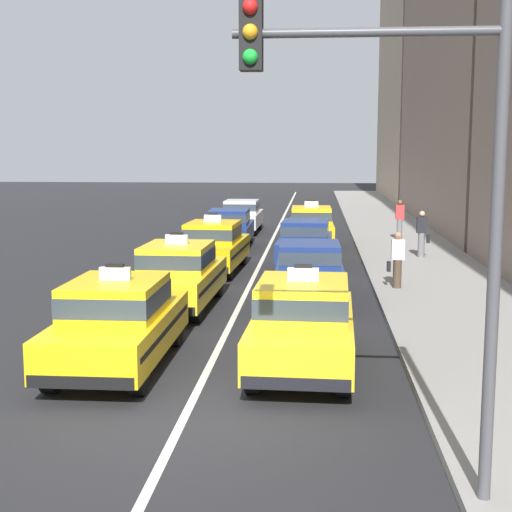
% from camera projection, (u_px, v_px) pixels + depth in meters
% --- Properties ---
extents(ground_plane, '(160.00, 160.00, 0.00)m').
position_uv_depth(ground_plane, '(182.00, 422.00, 10.82)').
color(ground_plane, '#232326').
extents(lane_stripe_left_right, '(0.14, 80.00, 0.01)m').
position_uv_depth(lane_stripe_left_right, '(269.00, 246.00, 30.55)').
color(lane_stripe_left_right, silver).
rests_on(lane_stripe_left_right, ground).
extents(sidewalk_curb, '(4.00, 90.00, 0.15)m').
position_uv_depth(sidewalk_curb, '(422.00, 265.00, 25.15)').
color(sidewalk_curb, gray).
rests_on(sidewalk_curb, ground).
extents(taxi_left_nearest, '(1.83, 4.56, 1.96)m').
position_uv_depth(taxi_left_nearest, '(118.00, 321.00, 13.45)').
color(taxi_left_nearest, black).
rests_on(taxi_left_nearest, ground).
extents(taxi_left_second, '(1.92, 4.60, 1.96)m').
position_uv_depth(taxi_left_second, '(178.00, 274.00, 18.52)').
color(taxi_left_second, black).
rests_on(taxi_left_second, ground).
extents(taxi_left_third, '(1.99, 4.63, 1.96)m').
position_uv_depth(taxi_left_third, '(213.00, 245.00, 24.11)').
color(taxi_left_third, black).
rests_on(taxi_left_third, ground).
extents(sedan_left_fourth, '(1.83, 4.33, 1.58)m').
position_uv_depth(sedan_left_fourth, '(229.00, 227.00, 30.08)').
color(sedan_left_fourth, black).
rests_on(sedan_left_fourth, ground).
extents(sedan_left_fifth, '(1.80, 4.32, 1.58)m').
position_uv_depth(sedan_left_fifth, '(242.00, 215.00, 35.70)').
color(sedan_left_fifth, black).
rests_on(sedan_left_fifth, ground).
extents(taxi_right_nearest, '(1.95, 4.61, 1.96)m').
position_uv_depth(taxi_right_nearest, '(303.00, 322.00, 13.37)').
color(taxi_right_nearest, black).
rests_on(taxi_right_nearest, ground).
extents(sedan_right_second, '(1.84, 4.33, 1.58)m').
position_uv_depth(sedan_right_second, '(309.00, 270.00, 19.37)').
color(sedan_right_second, black).
rests_on(sedan_right_second, ground).
extents(sedan_right_third, '(1.93, 4.37, 1.58)m').
position_uv_depth(sedan_right_third, '(305.00, 241.00, 25.44)').
color(sedan_right_third, black).
rests_on(sedan_right_third, ground).
extents(taxi_right_fourth, '(1.89, 4.59, 1.96)m').
position_uv_depth(taxi_right_fourth, '(311.00, 226.00, 30.41)').
color(taxi_right_fourth, black).
rests_on(taxi_right_fourth, ground).
extents(pedestrian_near_crosswalk, '(0.47, 0.24, 1.59)m').
position_uv_depth(pedestrian_near_crosswalk, '(397.00, 260.00, 20.49)').
color(pedestrian_near_crosswalk, '#473828').
rests_on(pedestrian_near_crosswalk, sidewalk_curb).
extents(pedestrian_mid_block, '(0.47, 0.24, 1.68)m').
position_uv_depth(pedestrian_mid_block, '(422.00, 234.00, 26.37)').
color(pedestrian_mid_block, slate).
rests_on(pedestrian_mid_block, sidewalk_curb).
extents(pedestrian_by_storefront, '(0.36, 0.24, 1.72)m').
position_uv_depth(pedestrian_by_storefront, '(400.00, 220.00, 31.52)').
color(pedestrian_by_storefront, slate).
rests_on(pedestrian_by_storefront, sidewalk_curb).
extents(traffic_light_pole, '(2.87, 0.33, 5.58)m').
position_uv_depth(traffic_light_pole, '(406.00, 167.00, 7.70)').
color(traffic_light_pole, '#47474C').
rests_on(traffic_light_pole, ground).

